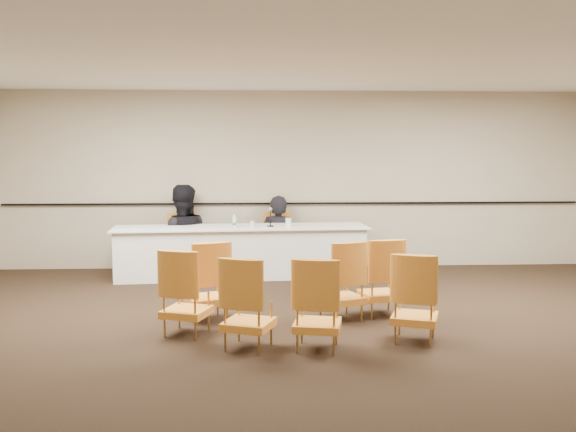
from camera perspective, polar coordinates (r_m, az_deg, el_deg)
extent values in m
plane|color=black|center=(7.22, 2.73, -10.26)|extent=(10.00, 10.00, 0.00)
plane|color=white|center=(7.00, 2.86, 14.04)|extent=(10.00, 10.00, 0.00)
cube|color=#B4A38D|center=(10.93, 0.64, 3.24)|extent=(10.00, 0.04, 3.00)
cube|color=black|center=(10.92, 0.65, 1.13)|extent=(9.80, 0.04, 0.03)
imported|color=black|center=(10.82, -0.87, -2.77)|extent=(0.73, 0.58, 1.75)
imported|color=black|center=(10.77, -9.43, -2.44)|extent=(1.02, 0.83, 1.96)
cube|color=silver|center=(10.09, -2.14, -0.97)|extent=(0.31, 0.24, 0.00)
cylinder|color=silver|center=(10.06, -3.20, -0.71)|extent=(0.08, 0.08, 0.10)
cylinder|color=white|center=(10.03, 0.04, -0.60)|extent=(0.10, 0.10, 0.14)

